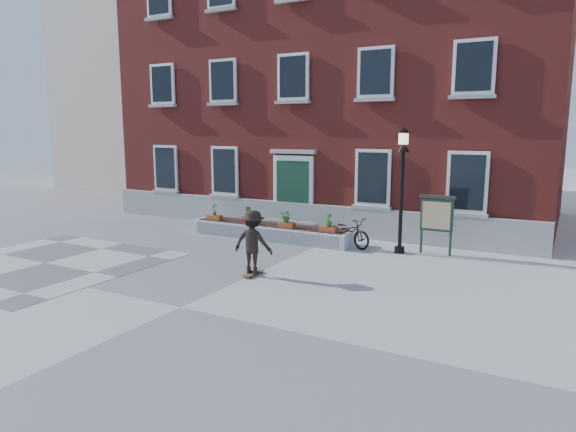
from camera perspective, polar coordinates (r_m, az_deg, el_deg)
The scene contains 9 objects.
ground at distance 11.75m, azimuth -11.85°, elevation -9.91°, with size 100.00×100.00×0.00m, color #A2A2A5.
checker_patch at distance 16.72m, azimuth -25.36°, elevation -4.75°, with size 6.00×6.00×0.01m, color #59595C.
distant_building at distance 38.09m, azimuth -13.12°, elevation 13.31°, with size 10.00×12.00×13.00m, color beige.
bicycle at distance 17.27m, azimuth 6.64°, elevation -1.77°, with size 0.66×1.90×1.00m, color black.
brick_building at distance 24.29m, azimuth 6.50°, elevation 15.26°, with size 18.40×10.85×12.60m.
planter_assembly at distance 18.43m, azimuth -1.97°, elevation -1.59°, with size 6.20×1.12×1.15m.
lamp_post at distance 16.35m, azimuth 12.58°, elevation 4.66°, with size 0.40×0.40×3.93m.
notice_board at distance 16.58m, azimuth 16.19°, elevation 0.13°, with size 1.10×0.16×1.87m.
skateboarder at distance 13.71m, azimuth -3.93°, elevation -2.90°, with size 1.15×0.78×1.78m.
Camera 1 is at (7.33, -8.32, 3.89)m, focal length 32.00 mm.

